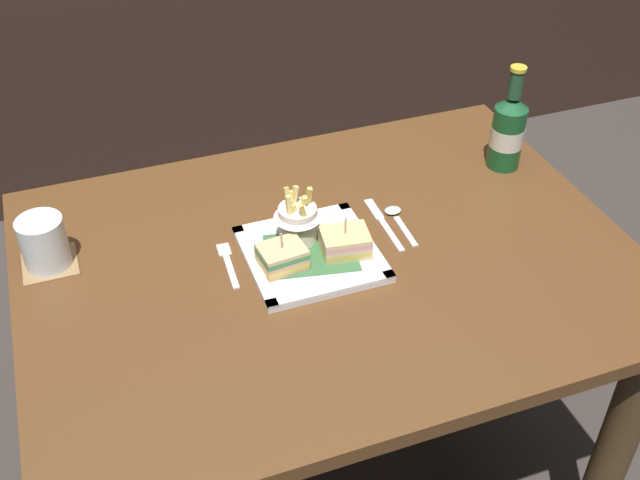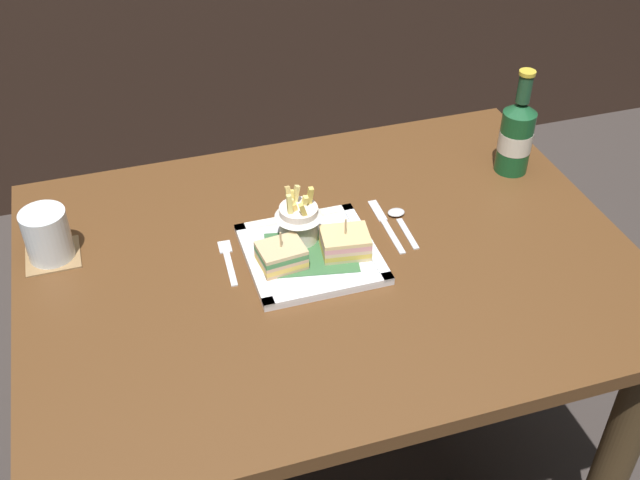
{
  "view_description": "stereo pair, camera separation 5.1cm",
  "coord_description": "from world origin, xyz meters",
  "px_view_note": "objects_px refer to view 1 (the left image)",
  "views": [
    {
      "loc": [
        -0.4,
        -1.05,
        1.68
      ],
      "look_at": [
        -0.02,
        0.0,
        0.79
      ],
      "focal_mm": 43.18,
      "sensor_mm": 36.0,
      "label": 1
    },
    {
      "loc": [
        -0.35,
        -1.07,
        1.68
      ],
      "look_at": [
        -0.02,
        0.0,
        0.79
      ],
      "focal_mm": 43.18,
      "sensor_mm": 36.0,
      "label": 2
    }
  ],
  "objects_px": {
    "dining_table": "(328,312)",
    "knife": "(383,222)",
    "sandwich_half_right": "(345,242)",
    "fries_cup": "(298,217)",
    "beer_bottle": "(508,130)",
    "sandwich_half_left": "(282,257)",
    "water_glass": "(45,245)",
    "spoon": "(396,216)",
    "square_plate": "(311,254)",
    "fork": "(228,262)"
  },
  "relations": [
    {
      "from": "water_glass",
      "to": "knife",
      "type": "relative_size",
      "value": 0.55
    },
    {
      "from": "sandwich_half_left",
      "to": "knife",
      "type": "distance_m",
      "value": 0.25
    },
    {
      "from": "fries_cup",
      "to": "beer_bottle",
      "type": "xyz_separation_m",
      "value": [
        0.52,
        0.11,
        0.03
      ]
    },
    {
      "from": "sandwich_half_left",
      "to": "fork",
      "type": "xyz_separation_m",
      "value": [
        -0.09,
        0.05,
        -0.03
      ]
    },
    {
      "from": "sandwich_half_left",
      "to": "water_glass",
      "type": "height_order",
      "value": "water_glass"
    },
    {
      "from": "dining_table",
      "to": "sandwich_half_right",
      "type": "relative_size",
      "value": 11.8
    },
    {
      "from": "dining_table",
      "to": "sandwich_half_right",
      "type": "height_order",
      "value": "sandwich_half_right"
    },
    {
      "from": "square_plate",
      "to": "dining_table",
      "type": "bearing_deg",
      "value": -15.05
    },
    {
      "from": "beer_bottle",
      "to": "dining_table",
      "type": "bearing_deg",
      "value": -160.61
    },
    {
      "from": "water_glass",
      "to": "fork",
      "type": "relative_size",
      "value": 0.74
    },
    {
      "from": "sandwich_half_right",
      "to": "knife",
      "type": "bearing_deg",
      "value": 32.86
    },
    {
      "from": "dining_table",
      "to": "sandwich_half_left",
      "type": "xyz_separation_m",
      "value": [
        -0.09,
        -0.01,
        0.18
      ]
    },
    {
      "from": "fries_cup",
      "to": "water_glass",
      "type": "relative_size",
      "value": 1.22
    },
    {
      "from": "fries_cup",
      "to": "beer_bottle",
      "type": "bearing_deg",
      "value": 11.97
    },
    {
      "from": "sandwich_half_right",
      "to": "fork",
      "type": "relative_size",
      "value": 0.73
    },
    {
      "from": "dining_table",
      "to": "knife",
      "type": "distance_m",
      "value": 0.21
    },
    {
      "from": "water_glass",
      "to": "beer_bottle",
      "type": "bearing_deg",
      "value": 0.64
    },
    {
      "from": "knife",
      "to": "spoon",
      "type": "relative_size",
      "value": 1.38
    },
    {
      "from": "sandwich_half_left",
      "to": "fries_cup",
      "type": "xyz_separation_m",
      "value": [
        0.05,
        0.07,
        0.03
      ]
    },
    {
      "from": "spoon",
      "to": "beer_bottle",
      "type": "bearing_deg",
      "value": 18.09
    },
    {
      "from": "knife",
      "to": "fries_cup",
      "type": "bearing_deg",
      "value": -178.35
    },
    {
      "from": "sandwich_half_left",
      "to": "water_glass",
      "type": "distance_m",
      "value": 0.44
    },
    {
      "from": "beer_bottle",
      "to": "water_glass",
      "type": "bearing_deg",
      "value": -179.36
    },
    {
      "from": "square_plate",
      "to": "spoon",
      "type": "xyz_separation_m",
      "value": [
        0.2,
        0.06,
        -0.0
      ]
    },
    {
      "from": "sandwich_half_left",
      "to": "sandwich_half_right",
      "type": "xyz_separation_m",
      "value": [
        0.12,
        0.0,
        0.0
      ]
    },
    {
      "from": "water_glass",
      "to": "knife",
      "type": "height_order",
      "value": "water_glass"
    },
    {
      "from": "sandwich_half_right",
      "to": "fries_cup",
      "type": "distance_m",
      "value": 0.1
    },
    {
      "from": "knife",
      "to": "spoon",
      "type": "height_order",
      "value": "spoon"
    },
    {
      "from": "beer_bottle",
      "to": "fries_cup",
      "type": "bearing_deg",
      "value": -168.03
    },
    {
      "from": "dining_table",
      "to": "square_plate",
      "type": "bearing_deg",
      "value": 164.95
    },
    {
      "from": "sandwich_half_left",
      "to": "fries_cup",
      "type": "relative_size",
      "value": 0.74
    },
    {
      "from": "square_plate",
      "to": "knife",
      "type": "distance_m",
      "value": 0.18
    },
    {
      "from": "dining_table",
      "to": "sandwich_half_left",
      "type": "bearing_deg",
      "value": -175.05
    },
    {
      "from": "fries_cup",
      "to": "knife",
      "type": "distance_m",
      "value": 0.19
    },
    {
      "from": "beer_bottle",
      "to": "spoon",
      "type": "relative_size",
      "value": 1.81
    },
    {
      "from": "knife",
      "to": "fork",
      "type": "bearing_deg",
      "value": -177.13
    },
    {
      "from": "sandwich_half_right",
      "to": "water_glass",
      "type": "distance_m",
      "value": 0.55
    },
    {
      "from": "sandwich_half_right",
      "to": "fries_cup",
      "type": "xyz_separation_m",
      "value": [
        -0.07,
        0.07,
        0.03
      ]
    },
    {
      "from": "water_glass",
      "to": "spoon",
      "type": "relative_size",
      "value": 0.76
    },
    {
      "from": "water_glass",
      "to": "fork",
      "type": "bearing_deg",
      "value": -19.19
    },
    {
      "from": "dining_table",
      "to": "knife",
      "type": "relative_size",
      "value": 6.42
    },
    {
      "from": "sandwich_half_left",
      "to": "spoon",
      "type": "bearing_deg",
      "value": 15.95
    },
    {
      "from": "square_plate",
      "to": "sandwich_half_left",
      "type": "relative_size",
      "value": 2.73
    },
    {
      "from": "sandwich_half_left",
      "to": "water_glass",
      "type": "relative_size",
      "value": 0.9
    },
    {
      "from": "fries_cup",
      "to": "spoon",
      "type": "xyz_separation_m",
      "value": [
        0.21,
        0.01,
        -0.06
      ]
    },
    {
      "from": "sandwich_half_right",
      "to": "fries_cup",
      "type": "relative_size",
      "value": 0.81
    },
    {
      "from": "knife",
      "to": "water_glass",
      "type": "bearing_deg",
      "value": 171.69
    },
    {
      "from": "fries_cup",
      "to": "knife",
      "type": "height_order",
      "value": "fries_cup"
    },
    {
      "from": "square_plate",
      "to": "fork",
      "type": "xyz_separation_m",
      "value": [
        -0.15,
        0.04,
        -0.01
      ]
    },
    {
      "from": "square_plate",
      "to": "beer_bottle",
      "type": "relative_size",
      "value": 1.03
    }
  ]
}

